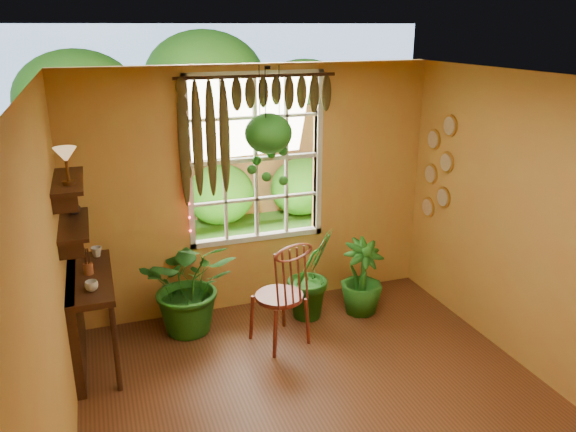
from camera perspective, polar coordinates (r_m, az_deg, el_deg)
name	(u,v)px	position (r m, az deg, el deg)	size (l,w,h in m)	color
floor	(338,424)	(4.88, 5.09, -20.27)	(4.50, 4.50, 0.00)	brown
ceiling	(350,85)	(3.81, 6.29, 13.13)	(4.50, 4.50, 0.00)	silver
wall_back	(257,191)	(6.15, -3.17, 2.55)	(4.00, 4.00, 0.00)	gold
wall_left	(51,316)	(3.85, -22.96, -9.37)	(4.50, 4.50, 0.00)	gold
wall_right	(558,239)	(5.28, 25.77, -2.15)	(4.50, 4.50, 0.00)	gold
window	(256,159)	(6.09, -3.31, 5.79)	(1.52, 0.10, 1.86)	silver
valance_vine	(250,107)	(5.85, -3.89, 10.99)	(1.70, 0.12, 1.10)	#371C0F
string_lights	(186,162)	(5.83, -10.29, 5.43)	(0.03, 0.03, 1.54)	#FF2633
wall_plates	(438,168)	(6.52, 14.99, 4.70)	(0.04, 0.32, 1.10)	#F5EAC8
counter_ledge	(81,311)	(5.62, -20.29, -9.05)	(0.40, 1.20, 0.90)	#371C0F
shelf_lower	(74,225)	(5.30, -20.94, -0.85)	(0.25, 0.90, 0.04)	#371C0F
shelf_upper	(68,181)	(5.18, -21.45, 3.32)	(0.25, 0.90, 0.04)	#371C0F
backyard	(199,127)	(10.61, -9.03, 8.91)	(14.00, 10.00, 12.00)	#295F1B
windsor_chair	(281,310)	(5.69, -0.67, -9.48)	(0.61, 0.63, 1.29)	maroon
potted_plant_left	(190,284)	(5.92, -9.88, -6.83)	(0.96, 0.83, 1.07)	#1A4F15
potted_plant_mid	(311,274)	(6.14, 2.40, -5.87)	(0.56, 0.45, 1.01)	#1A4F15
potted_plant_right	(362,277)	(6.30, 7.48, -6.20)	(0.47, 0.47, 0.85)	#1A4F15
hanging_basket	(268,138)	(5.71, -2.00, 7.92)	(0.48, 0.48, 1.20)	black
cup_a	(92,286)	(5.15, -19.33, -6.72)	(0.11, 0.11, 0.09)	silver
cup_b	(96,252)	(5.86, -18.88, -3.46)	(0.11, 0.11, 0.10)	beige
brush_jar	(88,262)	(5.45, -19.70, -4.39)	(0.09, 0.09, 0.32)	brown
shelf_vase	(73,207)	(5.54, -20.96, 0.86)	(0.12, 0.12, 0.13)	#B2AD99
tiffany_lamp	(66,157)	(4.95, -21.66, 5.57)	(0.19, 0.19, 0.31)	#593619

